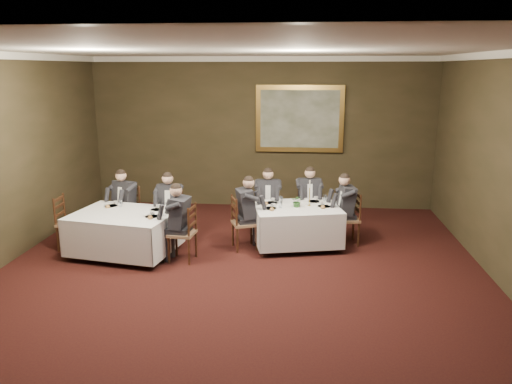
% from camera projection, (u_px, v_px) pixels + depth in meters
% --- Properties ---
extents(ground, '(10.00, 10.00, 0.00)m').
position_uv_depth(ground, '(233.00, 296.00, 7.28)').
color(ground, black).
rests_on(ground, ground).
extents(ceiling, '(8.00, 10.00, 0.10)m').
position_uv_depth(ceiling, '(230.00, 47.00, 6.43)').
color(ceiling, silver).
rests_on(ceiling, back_wall).
extents(back_wall, '(8.00, 0.10, 3.50)m').
position_uv_depth(back_wall, '(262.00, 133.00, 11.69)').
color(back_wall, '#2F2917').
rests_on(back_wall, ground).
extents(crown_molding, '(8.00, 10.00, 0.12)m').
position_uv_depth(crown_molding, '(230.00, 52.00, 6.45)').
color(crown_molding, white).
rests_on(crown_molding, back_wall).
extents(table_main, '(1.78, 1.51, 0.67)m').
position_uv_depth(table_main, '(296.00, 223.00, 9.24)').
color(table_main, black).
rests_on(table_main, ground).
extents(table_second, '(1.96, 1.62, 0.67)m').
position_uv_depth(table_second, '(125.00, 230.00, 8.84)').
color(table_second, black).
rests_on(table_second, ground).
extents(chair_main_backleft, '(0.47, 0.45, 1.00)m').
position_uv_depth(chair_main_backleft, '(268.00, 220.00, 10.00)').
color(chair_main_backleft, '#856243').
rests_on(chair_main_backleft, ground).
extents(diner_main_backleft, '(0.44, 0.51, 1.35)m').
position_uv_depth(diner_main_backleft, '(268.00, 209.00, 9.93)').
color(diner_main_backleft, black).
rests_on(diner_main_backleft, chair_main_backleft).
extents(chair_main_backright, '(0.49, 0.47, 1.00)m').
position_uv_depth(chair_main_backright, '(308.00, 218.00, 10.10)').
color(chair_main_backright, '#856243').
rests_on(chair_main_backright, ground).
extents(diner_main_backright, '(0.45, 0.52, 1.35)m').
position_uv_depth(diner_main_backright, '(309.00, 207.00, 10.04)').
color(diner_main_backright, black).
rests_on(diner_main_backright, chair_main_backright).
extents(chair_main_endleft, '(0.55, 0.56, 1.00)m').
position_uv_depth(chair_main_endleft, '(244.00, 234.00, 9.16)').
color(chair_main_endleft, '#856243').
rests_on(chair_main_endleft, ground).
extents(diner_main_endleft, '(0.59, 0.55, 1.35)m').
position_uv_depth(diner_main_endleft, '(244.00, 222.00, 9.11)').
color(diner_main_endleft, black).
rests_on(diner_main_endleft, chair_main_endleft).
extents(chair_main_endright, '(0.49, 0.50, 1.00)m').
position_uv_depth(chair_main_endright, '(347.00, 229.00, 9.41)').
color(chair_main_endright, '#856243').
rests_on(chair_main_endright, ground).
extents(diner_main_endright, '(0.54, 0.47, 1.35)m').
position_uv_depth(diner_main_endright, '(347.00, 218.00, 9.35)').
color(diner_main_endright, black).
rests_on(diner_main_endright, chair_main_endright).
extents(chair_sec_backleft, '(0.57, 0.56, 1.00)m').
position_uv_depth(chair_sec_backleft, '(127.00, 222.00, 9.84)').
color(chair_sec_backleft, '#856243').
rests_on(chair_sec_backleft, ground).
extents(diner_sec_backleft, '(0.55, 0.60, 1.35)m').
position_uv_depth(diner_sec_backleft, '(126.00, 211.00, 9.77)').
color(diner_sec_backleft, black).
rests_on(diner_sec_backleft, chair_sec_backleft).
extents(chair_sec_backright, '(0.45, 0.43, 1.00)m').
position_uv_depth(chair_sec_backright, '(171.00, 226.00, 9.60)').
color(chair_sec_backright, '#856243').
rests_on(chair_sec_backright, ground).
extents(diner_sec_backright, '(0.42, 0.49, 1.35)m').
position_uv_depth(diner_sec_backright, '(170.00, 215.00, 9.53)').
color(diner_sec_backright, black).
rests_on(diner_sec_backright, chair_sec_backright).
extents(chair_sec_endright, '(0.46, 0.48, 1.00)m').
position_uv_depth(chair_sec_endright, '(183.00, 245.00, 8.59)').
color(chair_sec_endright, '#856243').
rests_on(chair_sec_endright, ground).
extents(diner_sec_endright, '(0.52, 0.45, 1.35)m').
position_uv_depth(diner_sec_endright, '(182.00, 232.00, 8.54)').
color(diner_sec_endright, black).
rests_on(diner_sec_endright, chair_sec_endright).
extents(chair_sec_endleft, '(0.43, 0.45, 1.00)m').
position_uv_depth(chair_sec_endleft, '(71.00, 234.00, 9.16)').
color(chair_sec_endleft, '#856243').
rests_on(chair_sec_endleft, ground).
extents(centerpiece, '(0.25, 0.23, 0.24)m').
position_uv_depth(centerpiece, '(297.00, 201.00, 9.12)').
color(centerpiece, '#2D5926').
rests_on(centerpiece, table_main).
extents(candlestick, '(0.07, 0.07, 0.50)m').
position_uv_depth(candlestick, '(309.00, 196.00, 9.20)').
color(candlestick, '#AA8934').
rests_on(candlestick, table_main).
extents(place_setting_table_main, '(0.33, 0.31, 0.14)m').
position_uv_depth(place_setting_table_main, '(274.00, 201.00, 9.44)').
color(place_setting_table_main, white).
rests_on(place_setting_table_main, table_main).
extents(place_setting_table_second, '(0.33, 0.32, 0.14)m').
position_uv_depth(place_setting_table_second, '(114.00, 204.00, 9.24)').
color(place_setting_table_second, white).
rests_on(place_setting_table_second, table_second).
extents(painting, '(2.02, 0.09, 1.53)m').
position_uv_depth(painting, '(300.00, 119.00, 11.46)').
color(painting, '#B88E43').
rests_on(painting, back_wall).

